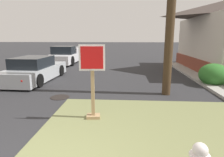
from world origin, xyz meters
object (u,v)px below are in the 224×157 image
Objects in this scene: stop_sign at (93,85)px; parked_sedan_silver at (35,70)px; manhole_cover at (60,97)px; pickup_truck_white at (66,56)px.

stop_sign is 6.07m from parked_sedan_silver.
parked_sedan_silver reaches higher than manhole_cover.
pickup_truck_white is (-0.41, 6.86, 0.07)m from parked_sedan_silver.
stop_sign reaches higher than parked_sedan_silver.
stop_sign is 2.83× the size of manhole_cover.
manhole_cover is 3.57m from parked_sedan_silver.
stop_sign is at bearing -50.75° from manhole_cover.
stop_sign is 12.32m from pickup_truck_white.
manhole_cover is 0.13× the size of pickup_truck_white.
pickup_truck_white is at bearing 93.39° from parked_sedan_silver.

